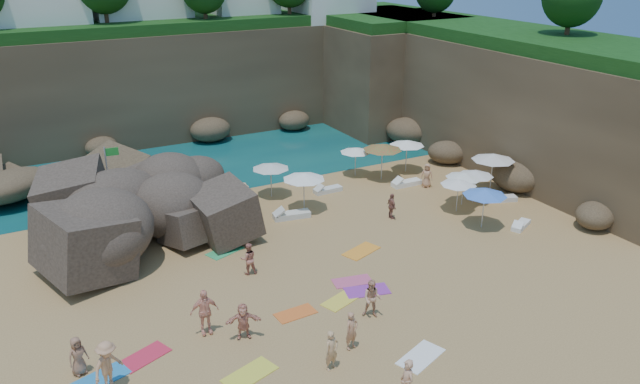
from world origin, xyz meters
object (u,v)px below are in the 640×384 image
rock_outcrop (152,235)px  person_stand_2 (243,198)px  lounger_0 (292,215)px  person_stand_0 (332,350)px  person_stand_3 (392,206)px  parasol_0 (271,166)px  person_stand_6 (407,383)px  flag_pole (110,171)px  person_stand_1 (248,259)px  parasol_2 (356,150)px  parasol_1 (304,176)px  person_stand_5 (238,202)px  person_stand_4 (427,175)px

rock_outcrop → person_stand_2: size_ratio=4.72×
lounger_0 → person_stand_0: 13.27m
person_stand_0 → person_stand_3: size_ratio=1.05×
rock_outcrop → lounger_0: size_ratio=4.25×
parasol_0 → person_stand_6: (-3.54, -18.64, -1.07)m
flag_pole → parasol_0: size_ratio=1.76×
person_stand_0 → person_stand_1: 7.78m
parasol_2 → lounger_0: (-6.58, -4.10, -1.59)m
flag_pole → lounger_0: size_ratio=1.90×
parasol_1 → person_stand_2: (-3.17, 1.22, -1.15)m
person_stand_5 → rock_outcrop: bearing=171.9°
person_stand_3 → person_stand_2: bearing=64.4°
parasol_0 → person_stand_0: bearing=-106.8°
rock_outcrop → person_stand_2: 5.36m
person_stand_0 → person_stand_2: 14.46m
parasol_0 → person_stand_1: (-4.76, -8.09, -1.15)m
parasol_1 → person_stand_4: (8.35, -0.32, -1.32)m
parasol_2 → lounger_0: size_ratio=0.98×
person_stand_5 → person_stand_1: bearing=-114.8°
flag_pole → person_stand_3: 15.55m
person_stand_1 → person_stand_2: size_ratio=0.83×
rock_outcrop → person_stand_4: 16.85m
rock_outcrop → person_stand_6: rock_outcrop is taller
flag_pole → person_stand_6: 21.25m
parasol_2 → person_stand_6: 21.70m
parasol_2 → person_stand_4: size_ratio=1.33×
person_stand_2 → parasol_1: bearing=-172.7°
rock_outcrop → person_stand_5: size_ratio=4.71×
parasol_2 → person_stand_3: size_ratio=1.38×
person_stand_3 → person_stand_5: 8.40m
parasol_0 → person_stand_4: (9.10, -3.15, -1.16)m
person_stand_1 → person_stand_5: 6.39m
parasol_2 → parasol_0: bearing=-173.7°
person_stand_3 → person_stand_4: person_stand_4 is taller
person_stand_5 → person_stand_6: (-0.68, -16.65, -0.07)m
flag_pole → person_stand_2: flag_pole is taller
flag_pole → parasol_2: flag_pole is taller
person_stand_6 → parasol_2: bearing=160.2°
flag_pole → person_stand_3: size_ratio=2.66×
parasol_0 → person_stand_3: 7.64m
person_stand_4 → person_stand_6: bearing=-84.3°
flag_pole → person_stand_0: flag_pole is taller
parasol_2 → lounger_0: 7.92m
person_stand_4 → person_stand_6: person_stand_6 is taller
lounger_0 → parasol_0: bearing=93.9°
flag_pole → person_stand_0: bearing=-77.4°
person_stand_3 → parasol_2: bearing=-7.5°
rock_outcrop → parasol_1: bearing=-6.0°
parasol_0 → parasol_1: size_ratio=0.92×
parasol_2 → person_stand_2: bearing=-165.1°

